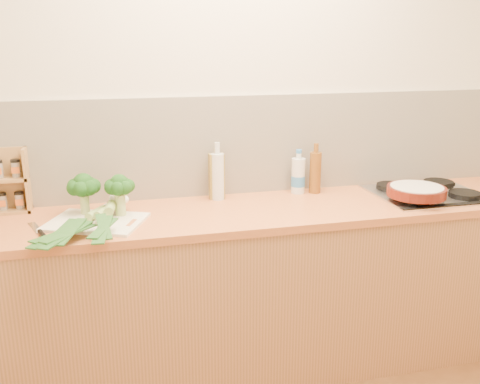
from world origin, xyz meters
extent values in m
plane|color=beige|center=(0.00, 1.50, 1.30)|extent=(3.50, 0.00, 3.50)
cube|color=silver|center=(0.00, 1.49, 1.17)|extent=(3.20, 0.02, 0.54)
cube|color=#AA7146|center=(0.00, 1.20, 0.43)|extent=(3.20, 0.60, 0.86)
cube|color=#C27039|center=(0.00, 1.20, 0.88)|extent=(3.20, 0.62, 0.04)
cube|color=silver|center=(1.02, 1.20, 0.91)|extent=(0.58, 0.50, 0.01)
cube|color=black|center=(1.02, 0.97, 0.91)|extent=(0.58, 0.04, 0.01)
cylinder|color=black|center=(0.87, 1.08, 0.93)|extent=(0.17, 0.17, 0.03)
cylinder|color=black|center=(1.17, 1.08, 0.93)|extent=(0.17, 0.17, 0.03)
cylinder|color=black|center=(0.87, 1.32, 0.93)|extent=(0.17, 0.17, 0.03)
cylinder|color=black|center=(1.17, 1.32, 0.93)|extent=(0.17, 0.17, 0.03)
cube|color=silver|center=(-0.75, 1.15, 0.91)|extent=(0.52, 0.46, 0.01)
cylinder|color=#A0B569|center=(-0.80, 1.28, 0.96)|extent=(0.04, 0.04, 0.09)
sphere|color=#0F340E|center=(-0.80, 1.28, 1.06)|extent=(0.10, 0.10, 0.10)
sphere|color=#0F340E|center=(-0.75, 1.28, 1.05)|extent=(0.07, 0.07, 0.07)
sphere|color=#0F340E|center=(-0.77, 1.31, 1.05)|extent=(0.07, 0.07, 0.07)
sphere|color=#0F340E|center=(-0.81, 1.32, 1.05)|extent=(0.07, 0.07, 0.07)
sphere|color=#0F340E|center=(-0.84, 1.30, 1.05)|extent=(0.07, 0.07, 0.07)
sphere|color=#0F340E|center=(-0.84, 1.26, 1.05)|extent=(0.07, 0.07, 0.07)
sphere|color=#0F340E|center=(-0.81, 1.23, 1.05)|extent=(0.07, 0.07, 0.07)
sphere|color=#0F340E|center=(-0.77, 1.24, 1.05)|extent=(0.07, 0.07, 0.07)
cylinder|color=#A0B569|center=(-0.63, 1.21, 0.96)|extent=(0.05, 0.05, 0.10)
sphere|color=#0F340E|center=(-0.63, 1.21, 1.07)|extent=(0.09, 0.09, 0.09)
sphere|color=#0F340E|center=(-0.59, 1.21, 1.06)|extent=(0.07, 0.07, 0.07)
sphere|color=#0F340E|center=(-0.61, 1.24, 1.06)|extent=(0.07, 0.07, 0.07)
sphere|color=#0F340E|center=(-0.64, 1.25, 1.06)|extent=(0.07, 0.07, 0.07)
sphere|color=#0F340E|center=(-0.67, 1.23, 1.06)|extent=(0.07, 0.07, 0.07)
sphere|color=#0F340E|center=(-0.67, 1.19, 1.06)|extent=(0.07, 0.07, 0.07)
sphere|color=#0F340E|center=(-0.64, 1.17, 1.06)|extent=(0.07, 0.07, 0.07)
sphere|color=#0F340E|center=(-0.61, 1.18, 1.06)|extent=(0.07, 0.07, 0.07)
cylinder|color=white|center=(-0.69, 1.30, 0.94)|extent=(0.09, 0.11, 0.04)
cylinder|color=#8DAE57|center=(-0.75, 1.20, 0.94)|extent=(0.11, 0.14, 0.04)
cube|color=#1B481A|center=(-0.90, 0.96, 0.94)|extent=(0.23, 0.25, 0.02)
cube|color=#1B481A|center=(-0.91, 0.94, 0.94)|extent=(0.22, 0.32, 0.01)
cube|color=#1B481A|center=(-0.89, 0.96, 0.94)|extent=(0.14, 0.28, 0.02)
cylinder|color=white|center=(-0.64, 1.28, 0.95)|extent=(0.10, 0.13, 0.04)
cylinder|color=#8DAE57|center=(-0.70, 1.16, 0.95)|extent=(0.11, 0.16, 0.04)
cube|color=#1B481A|center=(-0.85, 0.90, 0.95)|extent=(0.22, 0.26, 0.02)
cube|color=#1B481A|center=(-0.86, 0.88, 0.96)|extent=(0.21, 0.32, 0.01)
cube|color=#1B481A|center=(-0.85, 0.90, 0.96)|extent=(0.13, 0.28, 0.02)
cylinder|color=white|center=(-0.67, 1.26, 0.97)|extent=(0.05, 0.11, 0.04)
cylinder|color=#8DAE57|center=(-0.68, 1.15, 0.97)|extent=(0.06, 0.13, 0.04)
cube|color=#1B481A|center=(-0.71, 0.88, 0.97)|extent=(0.13, 0.30, 0.02)
cube|color=#1B481A|center=(-0.72, 0.86, 0.97)|extent=(0.09, 0.34, 0.01)
cube|color=#1B481A|center=(-0.71, 0.89, 0.98)|extent=(0.07, 0.28, 0.02)
cube|color=silver|center=(-1.02, 1.16, 0.90)|extent=(0.09, 0.17, 0.00)
cylinder|color=black|center=(-0.97, 1.02, 0.91)|extent=(0.06, 0.11, 0.02)
cylinder|color=#54170E|center=(0.88, 1.08, 0.96)|extent=(0.30, 0.30, 0.05)
cylinder|color=beige|center=(0.88, 1.08, 0.99)|extent=(0.27, 0.27, 0.00)
cube|color=black|center=(1.08, 1.14, 0.96)|extent=(0.15, 0.07, 0.02)
cube|color=#B27E4C|center=(-1.20, 1.47, 1.06)|extent=(0.27, 0.02, 0.32)
cube|color=#B27E4C|center=(-1.20, 1.43, 0.91)|extent=(0.27, 0.11, 0.02)
cube|color=#B27E4C|center=(-1.20, 1.43, 1.07)|extent=(0.27, 0.11, 0.02)
cube|color=#B27E4C|center=(-1.07, 1.43, 1.06)|extent=(0.01, 0.11, 0.32)
cylinder|color=gray|center=(-1.20, 1.43, 0.95)|extent=(0.04, 0.04, 0.07)
cylinder|color=gray|center=(-1.12, 1.43, 0.95)|extent=(0.04, 0.04, 0.07)
cylinder|color=gray|center=(-1.12, 1.43, 1.12)|extent=(0.04, 0.04, 0.07)
cube|color=olive|center=(-0.12, 1.41, 1.02)|extent=(0.08, 0.05, 0.25)
cylinder|color=olive|center=(-0.12, 1.41, 1.16)|extent=(0.02, 0.02, 0.03)
cylinder|color=silver|center=(-0.12, 1.40, 1.02)|extent=(0.07, 0.07, 0.25)
cylinder|color=silver|center=(-0.12, 1.40, 1.18)|extent=(0.03, 0.03, 0.06)
cylinder|color=brown|center=(0.43, 1.39, 1.01)|extent=(0.06, 0.06, 0.23)
cylinder|color=brown|center=(0.43, 1.39, 1.15)|extent=(0.03, 0.03, 0.05)
cylinder|color=silver|center=(0.34, 1.41, 1.00)|extent=(0.08, 0.08, 0.20)
cylinder|color=silver|center=(0.34, 1.41, 1.11)|extent=(0.03, 0.03, 0.03)
cylinder|color=#3479C3|center=(0.34, 1.41, 0.97)|extent=(0.08, 0.08, 0.06)
camera|label=1|loc=(-0.67, -1.30, 1.73)|focal=40.00mm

